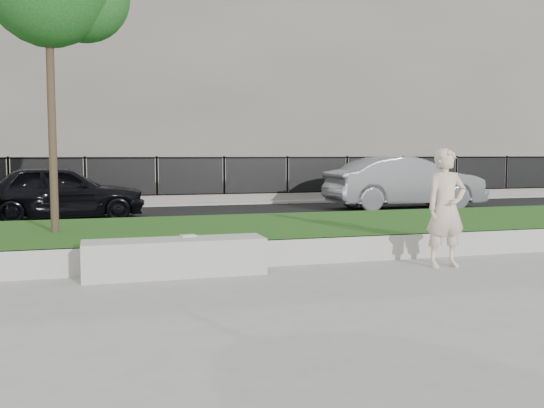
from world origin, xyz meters
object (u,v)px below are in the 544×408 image
object	(u,v)px
book	(188,236)
car_silver	(405,183)
stone_bench	(175,257)
man	(446,208)
car_dark	(61,192)

from	to	relation	value
book	car_silver	distance (m)	11.03
car_silver	stone_bench	bearing A→B (deg)	135.66
stone_bench	man	bearing A→B (deg)	-7.34
car_dark	man	bearing A→B (deg)	-147.15
man	car_silver	xyz separation A→B (m)	(4.00, 8.53, -0.06)
car_dark	car_silver	world-z (taller)	car_silver
man	car_silver	size ratio (longest dim) A/B	0.37
man	book	bearing A→B (deg)	169.13
man	book	xyz separation A→B (m)	(-3.76, 0.71, -0.36)
book	stone_bench	bearing A→B (deg)	-148.35
stone_bench	car_dark	bearing A→B (deg)	103.72
man	car_dark	size ratio (longest dim) A/B	0.43
book	car_dark	xyz separation A→B (m)	(-2.08, 7.43, 0.21)
book	car_dark	distance (m)	7.72
book	car_silver	world-z (taller)	car_silver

